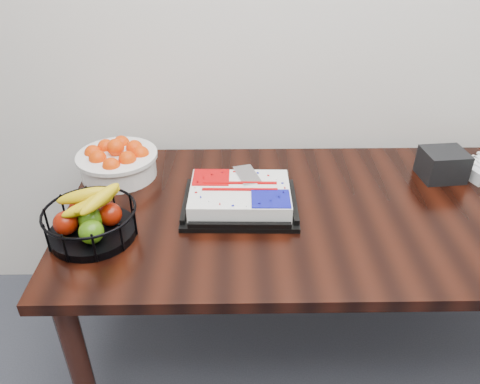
{
  "coord_description": "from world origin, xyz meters",
  "views": [
    {
      "loc": [
        -0.32,
        0.66,
        1.67
      ],
      "look_at": [
        -0.3,
        1.98,
        0.83
      ],
      "focal_mm": 35.0,
      "sensor_mm": 36.0,
      "label": 1
    }
  ],
  "objects_px": {
    "tangerine_bowl": "(117,156)",
    "fruit_basket": "(91,219)",
    "table": "(323,227)",
    "napkin_box": "(443,164)",
    "cake_tray": "(240,198)"
  },
  "relations": [
    {
      "from": "cake_tray",
      "to": "napkin_box",
      "type": "xyz_separation_m",
      "value": [
        0.77,
        0.19,
        0.02
      ]
    },
    {
      "from": "table",
      "to": "napkin_box",
      "type": "distance_m",
      "value": 0.53
    },
    {
      "from": "napkin_box",
      "to": "table",
      "type": "bearing_deg",
      "value": -157.06
    },
    {
      "from": "tangerine_bowl",
      "to": "napkin_box",
      "type": "height_order",
      "value": "tangerine_bowl"
    },
    {
      "from": "napkin_box",
      "to": "tangerine_bowl",
      "type": "bearing_deg",
      "value": 178.51
    },
    {
      "from": "table",
      "to": "napkin_box",
      "type": "bearing_deg",
      "value": 22.94
    },
    {
      "from": "fruit_basket",
      "to": "table",
      "type": "bearing_deg",
      "value": 10.87
    },
    {
      "from": "napkin_box",
      "to": "fruit_basket",
      "type": "bearing_deg",
      "value": -164.34
    },
    {
      "from": "table",
      "to": "tangerine_bowl",
      "type": "bearing_deg",
      "value": 163.01
    },
    {
      "from": "tangerine_bowl",
      "to": "fruit_basket",
      "type": "relative_size",
      "value": 1.05
    },
    {
      "from": "table",
      "to": "tangerine_bowl",
      "type": "height_order",
      "value": "tangerine_bowl"
    },
    {
      "from": "cake_tray",
      "to": "napkin_box",
      "type": "relative_size",
      "value": 2.55
    },
    {
      "from": "fruit_basket",
      "to": "cake_tray",
      "type": "bearing_deg",
      "value": 18.54
    },
    {
      "from": "tangerine_bowl",
      "to": "napkin_box",
      "type": "distance_m",
      "value": 1.24
    },
    {
      "from": "cake_tray",
      "to": "fruit_basket",
      "type": "distance_m",
      "value": 0.5
    }
  ]
}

